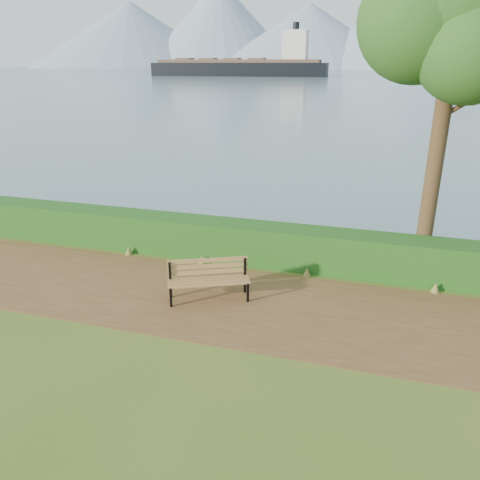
% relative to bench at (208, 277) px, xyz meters
% --- Properties ---
extents(ground, '(140.00, 140.00, 0.00)m').
position_rel_bench_xyz_m(ground, '(0.29, -0.36, -0.51)').
color(ground, '#45601B').
rests_on(ground, ground).
extents(path, '(40.00, 3.40, 0.01)m').
position_rel_bench_xyz_m(path, '(0.29, -0.06, -0.50)').
color(path, '#56351D').
rests_on(path, ground).
extents(hedge, '(32.00, 0.85, 1.00)m').
position_rel_bench_xyz_m(hedge, '(0.29, 2.24, -0.01)').
color(hedge, '#1A4112').
rests_on(hedge, ground).
extents(water, '(700.00, 510.00, 0.00)m').
position_rel_bench_xyz_m(water, '(0.29, 259.64, -0.50)').
color(water, '#435A6C').
rests_on(water, ground).
extents(mountains, '(585.00, 190.00, 70.00)m').
position_rel_bench_xyz_m(mountains, '(-8.88, 405.69, 27.19)').
color(mountains, gray).
rests_on(mountains, ground).
extents(bench, '(1.80, 1.19, 0.88)m').
position_rel_bench_xyz_m(bench, '(0.00, 0.00, 0.00)').
color(bench, black).
rests_on(bench, ground).
extents(tree, '(4.00, 3.27, 7.84)m').
position_rel_bench_xyz_m(tree, '(4.51, 2.84, 5.32)').
color(tree, '#3A2917').
rests_on(tree, ground).
extents(cargo_ship, '(64.65, 12.52, 19.52)m').
position_rel_bench_xyz_m(cargo_ship, '(-46.96, 165.08, 2.40)').
color(cargo_ship, black).
rests_on(cargo_ship, ground).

